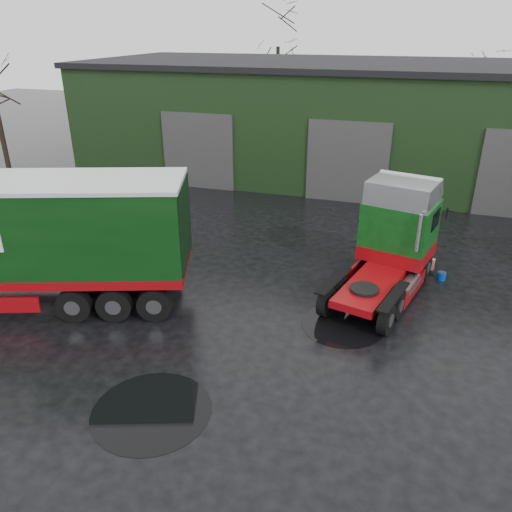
{
  "coord_description": "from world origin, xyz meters",
  "views": [
    {
      "loc": [
        5.02,
        -10.5,
        8.15
      ],
      "look_at": [
        0.82,
        2.76,
        1.7
      ],
      "focal_mm": 35.0,
      "sensor_mm": 36.0,
      "label": 1
    }
  ],
  "objects_px": {
    "warehouse": "(363,119)",
    "wash_bucket": "(441,276)",
    "tree_back_a": "(278,72)",
    "tree_back_b": "(494,93)",
    "hero_tractor": "(383,246)"
  },
  "relations": [
    {
      "from": "warehouse",
      "to": "tree_back_b",
      "type": "height_order",
      "value": "tree_back_b"
    },
    {
      "from": "tree_back_a",
      "to": "tree_back_b",
      "type": "xyz_separation_m",
      "value": [
        16.0,
        0.0,
        -1.0
      ]
    },
    {
      "from": "tree_back_a",
      "to": "tree_back_b",
      "type": "height_order",
      "value": "tree_back_a"
    },
    {
      "from": "warehouse",
      "to": "wash_bucket",
      "type": "height_order",
      "value": "warehouse"
    },
    {
      "from": "warehouse",
      "to": "tree_back_b",
      "type": "distance_m",
      "value": 12.82
    },
    {
      "from": "tree_back_b",
      "to": "warehouse",
      "type": "bearing_deg",
      "value": -128.66
    },
    {
      "from": "warehouse",
      "to": "wash_bucket",
      "type": "bearing_deg",
      "value": -71.62
    },
    {
      "from": "warehouse",
      "to": "wash_bucket",
      "type": "xyz_separation_m",
      "value": [
        4.54,
        -13.65,
        -3.02
      ]
    },
    {
      "from": "warehouse",
      "to": "hero_tractor",
      "type": "distance_m",
      "value": 15.76
    },
    {
      "from": "warehouse",
      "to": "tree_back_a",
      "type": "relative_size",
      "value": 3.41
    },
    {
      "from": "wash_bucket",
      "to": "tree_back_a",
      "type": "distance_m",
      "value": 27.16
    },
    {
      "from": "hero_tractor",
      "to": "wash_bucket",
      "type": "height_order",
      "value": "hero_tractor"
    },
    {
      "from": "hero_tractor",
      "to": "wash_bucket",
      "type": "bearing_deg",
      "value": 56.87
    },
    {
      "from": "warehouse",
      "to": "hero_tractor",
      "type": "xyz_separation_m",
      "value": [
        2.5,
        -15.5,
        -1.35
      ]
    },
    {
      "from": "tree_back_a",
      "to": "tree_back_b",
      "type": "bearing_deg",
      "value": 0.0
    }
  ]
}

